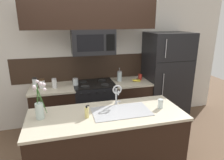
% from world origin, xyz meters
% --- Properties ---
extents(ground_plane, '(10.00, 10.00, 0.00)m').
position_xyz_m(ground_plane, '(0.00, 0.00, 0.00)').
color(ground_plane, brown).
extents(rear_partition, '(5.20, 0.10, 2.60)m').
position_xyz_m(rear_partition, '(0.30, 1.28, 1.30)').
color(rear_partition, silver).
rests_on(rear_partition, ground).
extents(splash_band, '(2.98, 0.01, 0.48)m').
position_xyz_m(splash_band, '(0.00, 1.22, 1.15)').
color(splash_band, '#332319').
rests_on(splash_band, rear_partition).
extents(back_counter_left, '(0.79, 0.65, 0.91)m').
position_xyz_m(back_counter_left, '(-0.76, 0.90, 0.46)').
color(back_counter_left, black).
rests_on(back_counter_left, ground).
extents(back_counter_right, '(0.73, 0.65, 0.91)m').
position_xyz_m(back_counter_right, '(0.73, 0.90, 0.46)').
color(back_counter_right, black).
rests_on(back_counter_right, ground).
extents(stove_range, '(0.76, 0.64, 0.93)m').
position_xyz_m(stove_range, '(0.00, 0.90, 0.46)').
color(stove_range, black).
rests_on(stove_range, ground).
extents(microwave, '(0.74, 0.40, 0.43)m').
position_xyz_m(microwave, '(0.00, 0.88, 1.70)').
color(microwave, black).
extents(upper_cabinet_band, '(2.22, 0.34, 0.60)m').
position_xyz_m(upper_cabinet_band, '(-0.03, 0.85, 2.21)').
color(upper_cabinet_band, black).
extents(refrigerator, '(0.85, 0.74, 1.83)m').
position_xyz_m(refrigerator, '(1.50, 0.92, 0.92)').
color(refrigerator, black).
rests_on(refrigerator, ground).
extents(storage_jar_tall, '(0.08, 0.08, 0.19)m').
position_xyz_m(storage_jar_tall, '(-1.04, 0.93, 1.00)').
color(storage_jar_tall, silver).
rests_on(storage_jar_tall, back_counter_left).
extents(storage_jar_medium, '(0.10, 0.10, 0.16)m').
position_xyz_m(storage_jar_medium, '(-0.92, 0.91, 0.99)').
color(storage_jar_medium, silver).
rests_on(storage_jar_medium, back_counter_left).
extents(storage_jar_short, '(0.08, 0.08, 0.17)m').
position_xyz_m(storage_jar_short, '(-0.71, 0.86, 1.00)').
color(storage_jar_short, silver).
rests_on(storage_jar_short, back_counter_left).
extents(storage_jar_squat, '(0.10, 0.10, 0.14)m').
position_xyz_m(storage_jar_squat, '(-0.34, 0.88, 0.98)').
color(storage_jar_squat, silver).
rests_on(storage_jar_squat, back_counter_left).
extents(banana_bunch, '(0.19, 0.12, 0.07)m').
position_xyz_m(banana_bunch, '(0.83, 0.84, 0.93)').
color(banana_bunch, yellow).
rests_on(banana_bunch, back_counter_right).
extents(french_press, '(0.09, 0.09, 0.27)m').
position_xyz_m(french_press, '(0.52, 0.96, 1.01)').
color(french_press, silver).
rests_on(french_press, back_counter_right).
extents(coffee_tin, '(0.08, 0.08, 0.11)m').
position_xyz_m(coffee_tin, '(0.95, 0.95, 0.97)').
color(coffee_tin, '#B22D23').
rests_on(coffee_tin, back_counter_right).
extents(island_counter, '(2.01, 0.81, 0.91)m').
position_xyz_m(island_counter, '(-0.05, -0.35, 0.46)').
color(island_counter, black).
rests_on(island_counter, ground).
extents(kitchen_sink, '(0.76, 0.43, 0.16)m').
position_xyz_m(kitchen_sink, '(0.15, -0.35, 0.84)').
color(kitchen_sink, '#ADAFB5').
rests_on(kitchen_sink, island_counter).
extents(sink_faucet, '(0.14, 0.14, 0.31)m').
position_xyz_m(sink_faucet, '(0.15, -0.14, 1.11)').
color(sink_faucet, '#B7BABF').
rests_on(sink_faucet, island_counter).
extents(dish_soap_bottle, '(0.06, 0.05, 0.16)m').
position_xyz_m(dish_soap_bottle, '(-0.31, -0.40, 0.98)').
color(dish_soap_bottle, '#DBCC75').
rests_on(dish_soap_bottle, island_counter).
extents(drinking_glass, '(0.07, 0.07, 0.13)m').
position_xyz_m(drinking_glass, '(0.70, -0.38, 0.97)').
color(drinking_glass, silver).
rests_on(drinking_glass, island_counter).
extents(flower_vase, '(0.16, 0.16, 0.47)m').
position_xyz_m(flower_vase, '(-0.86, -0.27, 1.06)').
color(flower_vase, silver).
rests_on(flower_vase, island_counter).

